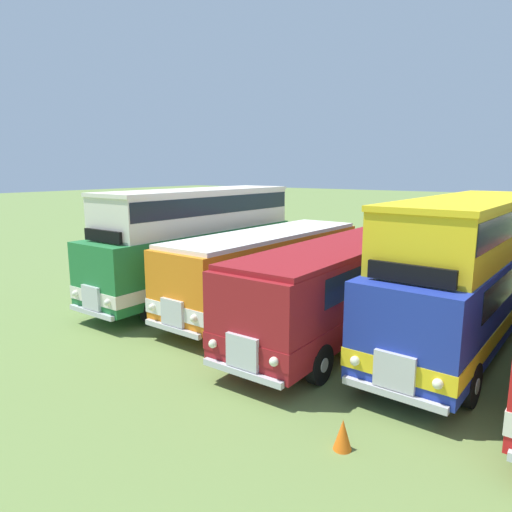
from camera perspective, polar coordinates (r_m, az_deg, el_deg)
ground_plane at (r=16.24m, az=11.70°, el=-8.54°), size 200.00×200.00×0.00m
bus_first_in_row at (r=19.24m, az=-7.13°, el=2.19°), size 2.70×10.26×4.49m
bus_second_in_row at (r=17.36m, az=1.54°, el=-1.07°), size 2.80×9.81×2.99m
bus_third_in_row at (r=15.50m, az=11.50°, el=-2.70°), size 2.68×11.56×2.99m
bus_fourth_in_row at (r=14.86m, az=24.64°, el=-1.23°), size 2.99×10.52×4.49m
cone_near_end at (r=9.57m, az=10.69°, el=-20.91°), size 0.36×0.36×0.62m
rope_fence_line at (r=26.83m, az=22.02°, el=-0.04°), size 19.78×0.08×1.05m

